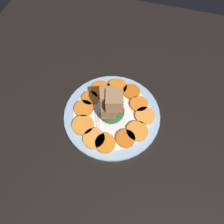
% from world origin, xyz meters
% --- Properties ---
extents(table_slab, '(1.20, 1.20, 0.02)m').
position_xyz_m(table_slab, '(0.00, 0.00, 0.01)').
color(table_slab, black).
rests_on(table_slab, ground).
extents(plate, '(0.30, 0.30, 0.01)m').
position_xyz_m(plate, '(0.00, 0.00, 0.03)').
color(plate, '#99B7D1').
rests_on(plate, table_slab).
extents(carrot_slice_0, '(0.06, 0.06, 0.01)m').
position_xyz_m(carrot_slice_0, '(0.04, 0.09, 0.04)').
color(carrot_slice_0, orange).
rests_on(carrot_slice_0, plate).
extents(carrot_slice_1, '(0.06, 0.06, 0.01)m').
position_xyz_m(carrot_slice_1, '(-0.02, 0.10, 0.04)').
color(carrot_slice_1, orange).
rests_on(carrot_slice_1, plate).
extents(carrot_slice_2, '(0.06, 0.06, 0.01)m').
position_xyz_m(carrot_slice_2, '(-0.05, 0.07, 0.04)').
color(carrot_slice_2, orange).
rests_on(carrot_slice_2, plate).
extents(carrot_slice_3, '(0.06, 0.06, 0.01)m').
position_xyz_m(carrot_slice_3, '(-0.09, 0.04, 0.04)').
color(carrot_slice_3, '#D66014').
rests_on(carrot_slice_3, plate).
extents(carrot_slice_4, '(0.07, 0.07, 0.01)m').
position_xyz_m(carrot_slice_4, '(-0.10, -0.01, 0.04)').
color(carrot_slice_4, orange).
rests_on(carrot_slice_4, plate).
extents(carrot_slice_5, '(0.07, 0.07, 0.01)m').
position_xyz_m(carrot_slice_5, '(-0.07, -0.06, 0.04)').
color(carrot_slice_5, orange).
rests_on(carrot_slice_5, plate).
extents(carrot_slice_6, '(0.05, 0.05, 0.01)m').
position_xyz_m(carrot_slice_6, '(-0.03, -0.08, 0.04)').
color(carrot_slice_6, orange).
rests_on(carrot_slice_6, plate).
extents(carrot_slice_7, '(0.06, 0.06, 0.01)m').
position_xyz_m(carrot_slice_7, '(0.01, -0.09, 0.04)').
color(carrot_slice_7, orange).
rests_on(carrot_slice_7, plate).
extents(carrot_slice_8, '(0.07, 0.07, 0.01)m').
position_xyz_m(carrot_slice_8, '(0.06, -0.07, 0.04)').
color(carrot_slice_8, orange).
rests_on(carrot_slice_8, plate).
extents(carrot_slice_9, '(0.06, 0.06, 0.01)m').
position_xyz_m(carrot_slice_9, '(0.10, -0.03, 0.04)').
color(carrot_slice_9, orange).
rests_on(carrot_slice_9, plate).
extents(carrot_slice_10, '(0.06, 0.06, 0.01)m').
position_xyz_m(carrot_slice_10, '(0.10, 0.01, 0.04)').
color(carrot_slice_10, orange).
rests_on(carrot_slice_10, plate).
extents(carrot_slice_11, '(0.06, 0.06, 0.01)m').
position_xyz_m(carrot_slice_11, '(0.07, 0.06, 0.04)').
color(carrot_slice_11, orange).
rests_on(carrot_slice_11, plate).
extents(center_pile, '(0.08, 0.08, 0.12)m').
position_xyz_m(center_pile, '(0.00, -0.00, 0.08)').
color(center_pile, '#235128').
rests_on(center_pile, plate).
extents(fork, '(0.19, 0.10, 0.00)m').
position_xyz_m(fork, '(-0.02, -0.06, 0.03)').
color(fork, silver).
rests_on(fork, plate).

